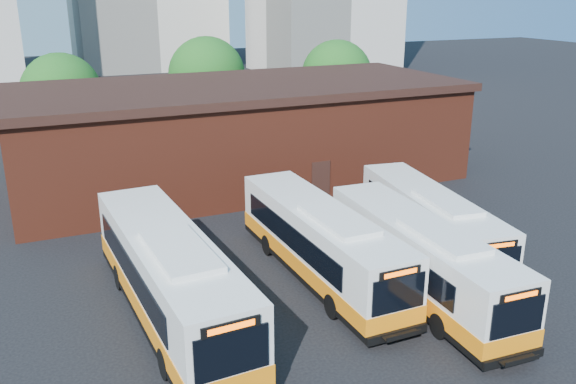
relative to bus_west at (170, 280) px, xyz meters
name	(u,v)px	position (x,y,z in m)	size (l,w,h in m)	color
ground	(412,319)	(8.50, -3.72, -1.65)	(220.00, 220.00, 0.00)	black
bus_west	(170,280)	(0.00, 0.00, 0.00)	(3.45, 13.44, 3.63)	white
bus_midwest	(321,245)	(6.84, 0.93, -0.12)	(2.74, 12.41, 3.37)	white
bus_mideast	(419,261)	(9.90, -2.06, -0.16)	(3.00, 12.12, 3.28)	white
bus_east	(430,224)	(12.87, 1.30, -0.23)	(3.87, 11.63, 3.12)	white
transit_worker	(509,297)	(11.90, -5.15, -0.74)	(0.66, 0.43, 1.81)	black
depot_building	(239,131)	(8.50, 16.28, 1.61)	(28.60, 12.60, 6.40)	maroon
tree_west	(62,93)	(-1.50, 28.28, 3.00)	(6.00, 6.00, 7.65)	#382314
tree_mid	(207,75)	(10.50, 30.28, 3.43)	(6.56, 6.56, 8.36)	#382314
tree_east	(337,76)	(21.50, 27.28, 3.18)	(6.24, 6.24, 7.96)	#382314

